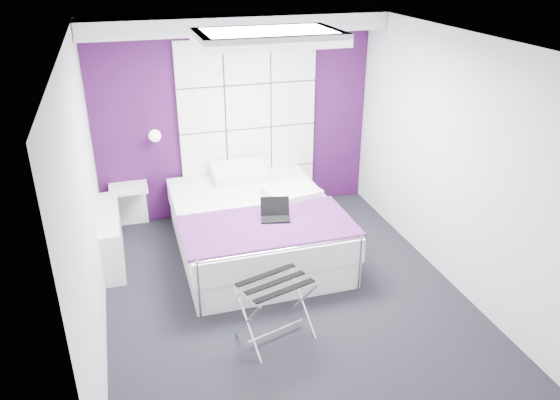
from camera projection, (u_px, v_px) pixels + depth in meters
name	position (u px, v px, depth m)	size (l,w,h in m)	color
floor	(286.00, 297.00, 5.68)	(4.40, 4.40, 0.00)	black
ceiling	(287.00, 40.00, 4.58)	(4.40, 4.40, 0.00)	white
wall_back	(236.00, 118.00, 7.04)	(3.60, 3.60, 0.00)	white
wall_left	(86.00, 206.00, 4.66)	(4.40, 4.40, 0.00)	white
wall_right	(454.00, 162.00, 5.60)	(4.40, 4.40, 0.00)	white
accent_wall	(236.00, 118.00, 7.03)	(3.58, 0.02, 2.58)	#380E3D
soffit	(237.00, 24.00, 6.31)	(3.58, 0.50, 0.20)	white
headboard	(248.00, 128.00, 7.08)	(1.80, 0.08, 2.30)	white
skylight	(268.00, 36.00, 5.12)	(1.36, 0.86, 0.12)	white
wall_lamp	(155.00, 135.00, 6.68)	(0.15, 0.15, 0.15)	white
radiator	(111.00, 237.00, 6.24)	(0.22, 1.20, 0.60)	white
bed	(255.00, 226.00, 6.42)	(1.84, 2.23, 0.78)	white
nightstand	(128.00, 188.00, 6.81)	(0.47, 0.36, 0.05)	white
luggage_rack	(275.00, 310.00, 4.98)	(0.62, 0.46, 0.61)	silver
laptop	(274.00, 213.00, 5.93)	(0.31, 0.22, 0.23)	black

